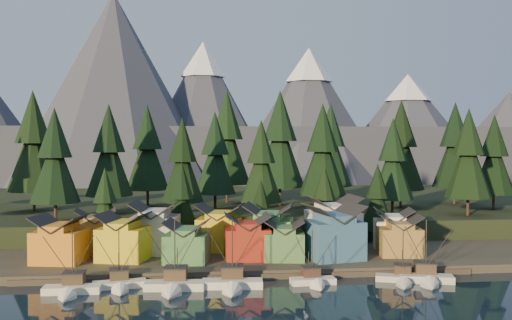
{
  "coord_description": "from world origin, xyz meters",
  "views": [
    {
      "loc": [
        -9.22,
        -82.04,
        24.07
      ],
      "look_at": [
        2.86,
        30.0,
        20.14
      ],
      "focal_mm": 40.0,
      "sensor_mm": 36.0,
      "label": 1
    }
  ],
  "objects": [
    {
      "name": "ground",
      "position": [
        0.0,
        0.0,
        0.0
      ],
      "size": [
        500.0,
        500.0,
        0.0
      ],
      "primitive_type": "plane",
      "color": "black",
      "rests_on": "ground"
    },
    {
      "name": "shore_strip",
      "position": [
        0.0,
        40.0,
        0.75
      ],
      "size": [
        400.0,
        50.0,
        1.5
      ],
      "primitive_type": "cube",
      "color": "#363227",
      "rests_on": "ground"
    },
    {
      "name": "hillside",
      "position": [
        0.0,
        90.0,
        3.0
      ],
      "size": [
        420.0,
        100.0,
        6.0
      ],
      "primitive_type": "cube",
      "color": "black",
      "rests_on": "ground"
    },
    {
      "name": "dock",
      "position": [
        0.0,
        16.5,
        0.5
      ],
      "size": [
        80.0,
        4.0,
        1.0
      ],
      "primitive_type": "cube",
      "color": "#473D33",
      "rests_on": "ground"
    },
    {
      "name": "mountain_ridge",
      "position": [
        -4.2,
        213.59,
        26.06
      ],
      "size": [
        560.0,
        190.0,
        90.0
      ],
      "color": "#454959",
      "rests_on": "ground"
    },
    {
      "name": "boat_0",
      "position": [
        -28.51,
        8.45,
        2.2
      ],
      "size": [
        9.06,
        9.88,
        11.23
      ],
      "rotation": [
        0.0,
        0.0,
        0.0
      ],
      "color": "white",
      "rests_on": "ground"
    },
    {
      "name": "boat_1",
      "position": [
        -21.38,
        11.04,
        2.03
      ],
      "size": [
        9.11,
        9.67,
        10.52
      ],
      "rotation": [
        0.0,
        0.0,
        0.16
      ],
      "color": "silver",
      "rests_on": "ground"
    },
    {
      "name": "boat_2",
      "position": [
        -12.62,
        8.78,
        2.47
      ],
      "size": [
        10.08,
        10.82,
        12.45
      ],
      "rotation": [
        0.0,
        0.0,
        -0.09
      ],
      "color": "silver",
      "rests_on": "ground"
    },
    {
      "name": "boat_3",
      "position": [
        -3.27,
        8.87,
        2.42
      ],
      "size": [
        10.32,
        11.11,
        12.4
      ],
      "rotation": [
        0.0,
        0.0,
        -0.08
      ],
      "color": "white",
      "rests_on": "ground"
    },
    {
      "name": "boat_4",
      "position": [
        10.42,
        10.05,
        2.01
      ],
      "size": [
        7.79,
        8.41,
        9.98
      ],
      "rotation": [
        0.0,
        0.0,
        0.06
      ],
      "color": "white",
      "rests_on": "ground"
    },
    {
      "name": "boat_5",
      "position": [
        25.65,
        9.89,
        1.77
      ],
      "size": [
        9.73,
        10.1,
        9.84
      ],
      "rotation": [
        0.0,
        0.0,
        -0.32
      ],
      "color": "beige",
      "rests_on": "ground"
    },
    {
      "name": "boat_6",
      "position": [
        29.6,
        9.19,
        2.34
      ],
      "size": [
        9.55,
        10.15,
        11.7
      ],
      "rotation": [
        0.0,
        0.0,
        -0.24
      ],
      "color": "beige",
      "rests_on": "ground"
    },
    {
      "name": "house_front_0",
      "position": [
        -34.1,
        25.73,
        6.04
      ],
      "size": [
        10.03,
        9.65,
        8.64
      ],
      "rotation": [
        0.0,
        0.0,
        -0.19
      ],
      "color": "orange",
      "rests_on": "shore_strip"
    },
    {
      "name": "house_front_1",
      "position": [
        -22.58,
        26.42,
        6.15
      ],
      "size": [
        10.38,
        10.13,
        8.86
      ],
      "rotation": [
        0.0,
        0.0,
        -0.26
      ],
      "color": "gold",
      "rests_on": "shore_strip"
    },
    {
      "name": "house_front_2",
      "position": [
        -10.75,
        23.61,
        5.54
      ],
      "size": [
        9.13,
        9.18,
        7.69
      ],
      "rotation": [
        0.0,
        0.0,
        -0.18
      ],
      "color": "#427841",
      "rests_on": "shore_strip"
    },
    {
      "name": "house_front_3",
      "position": [
        0.65,
        25.23,
        5.98
      ],
      "size": [
        8.41,
        8.01,
        8.52
      ],
      "rotation": [
        0.0,
        0.0,
        -0.01
      ],
      "color": "#A02818",
      "rests_on": "shore_strip"
    },
    {
      "name": "house_front_4",
      "position": [
        7.6,
        23.9,
        5.48
      ],
      "size": [
        8.43,
        8.93,
        7.58
      ],
      "rotation": [
        0.0,
        0.0,
        -0.14
      ],
      "color": "#4A7C43",
      "rests_on": "shore_strip"
    },
    {
      "name": "house_front_5",
      "position": [
        17.04,
        23.41,
        6.91
      ],
      "size": [
        11.37,
        10.67,
        10.3
      ],
      "rotation": [
        0.0,
        0.0,
        0.2
      ],
      "color": "#386485",
      "rests_on": "shore_strip"
    },
    {
      "name": "house_front_6",
      "position": [
        30.62,
        25.29,
        5.66
      ],
      "size": [
        8.75,
        8.37,
        7.91
      ],
      "rotation": [
        0.0,
        0.0,
        -0.12
      ],
      "color": "olive",
      "rests_on": "shore_strip"
    },
    {
      "name": "house_back_0",
      "position": [
        -29.06,
        34.64,
        6.09
      ],
      "size": [
        8.93,
        8.65,
        8.74
      ],
      "rotation": [
        0.0,
        0.0,
        0.13
      ],
      "color": "#AC843D",
      "rests_on": "shore_strip"
    },
    {
      "name": "house_back_1",
      "position": [
        -17.18,
        32.96,
        6.84
      ],
      "size": [
        10.08,
        10.18,
        10.17
      ],
      "rotation": [
        0.0,
        0.0,
        -0.12
      ],
      "color": "beige",
      "rests_on": "shore_strip"
    },
    {
      "name": "house_back_2",
      "position": [
        -4.09,
        33.91,
        6.47
      ],
      "size": [
        10.52,
        9.97,
        9.47
      ],
      "rotation": [
        0.0,
        0.0,
        -0.23
      ],
      "color": "gold",
      "rests_on": "shore_strip"
    },
    {
      "name": "house_back_3",
      "position": [
        5.54,
        31.31,
        6.58
      ],
      "size": [
        11.24,
        10.48,
        9.66
      ],
      "rotation": [
        0.0,
        0.0,
        -0.24
      ],
      "color": "#49884A",
      "rests_on": "shore_strip"
    },
    {
      "name": "house_back_4",
      "position": [
        19.24,
        33.18,
        7.25
      ],
      "size": [
        10.68,
        10.31,
        10.95
      ],
      "rotation": [
        0.0,
        0.0,
        0.07
      ],
      "color": "white",
      "rests_on": "shore_strip"
    },
    {
      "name": "house_back_5",
      "position": [
        31.4,
        30.77,
        5.95
      ],
      "size": [
        8.94,
        9.01,
        8.47
      ],
      "rotation": [
        0.0,
        0.0,
        -0.21
      ],
      "color": "silver",
      "rests_on": "shore_strip"
    },
    {
      "name": "tree_hill_1",
      "position": [
        -50.0,
        68.0,
        22.86
      ],
      "size": [
        13.23,
        13.23,
        30.83
      ],
      "color": "#332319",
      "rests_on": "hillside"
    },
    {
      "name": "tree_hill_2",
      "position": [
        -40.0,
        48.0,
        19.86
      ],
      "size": [
        10.88,
        10.88,
        25.35
      ],
      "color": "#332319",
      "rests_on": "hillside"
    },
    {
      "name": "tree_hill_3",
      "position": [
        -30.0,
        60.0,
        20.76
      ],
      "size": [
        11.59,
        11.59,
        26.99
      ],
      "color": "#332319",
      "rests_on": "hillside"
    },
    {
      "name": "tree_hill_4",
      "position": [
        -22.0,
        75.0,
        21.21
      ],
      "size": [
        11.94,
        11.94,
        27.83
      ],
      "color": "#332319",
      "rests_on": "hillside"
    },
    {
      "name": "tree_hill_5",
      "position": [
        -12.0,
        50.0,
        18.8
      ],
      "size": [
        10.05,
        10.05,
        23.42
      ],
      "color": "#332319",
      "rests_on": "hillside"
    },
    {
      "name": "tree_hill_6",
      "position": [
        -4.0,
        65.0,
        19.97
      ],
      "size": [
        10.97,
        10.97,
        25.56
      ],
      "color": "#332319",
      "rests_on": "hillside"
    },
    {
      "name": "tree_hill_7",
      "position": [
        6.0,
        48.0,
        18.49
      ],
      "size": [
        9.81,
        9.81,
        22.86
      ],
      "color": "#332319",
      "rests_on": "hillside"
    },
    {
      "name": "tree_hill_8",
      "position": [
        14.0,
        72.0,
        23.38
      ],
      "size": [
        13.65,
        13.65,
        31.79
      ],
      "color": "#332319",
      "rests_on": "hillside"
    },
    {
      "name": "tree_hill_9",
      "position": [
        22.0,
        55.0,
        20.85
      ],
      "size": [
        11.66,
        11.66,
        27.16
      ],
      "color": "#332319",
      "rests_on": "hillside"
    },
    {
      "name": "tree_hill_10",
      "position": [
        30.0,
        80.0,
        21.8
      ],
      "size": [
        12.41,
        12.41,
        28.9
      ],
      "color": "#332319",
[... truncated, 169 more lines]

